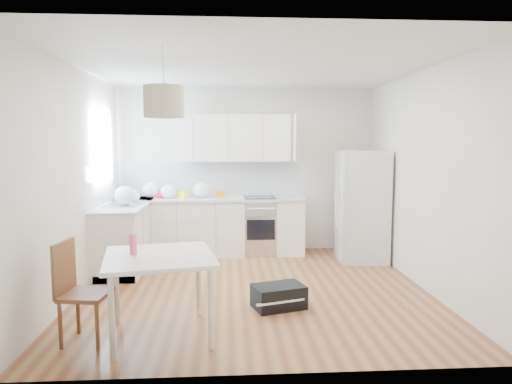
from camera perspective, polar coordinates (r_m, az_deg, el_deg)
floor at (r=5.78m, az=-0.28°, el=-11.99°), size 4.20×4.20×0.00m
ceiling at (r=5.56m, az=-0.29°, el=15.47°), size 4.20×4.20×0.00m
wall_back at (r=7.60m, az=-1.21°, el=2.78°), size 4.20×0.00×4.20m
wall_left at (r=5.78m, az=-21.56°, el=1.26°), size 0.00×4.20×4.20m
wall_right at (r=6.01m, az=20.14°, el=1.49°), size 0.00×4.20×4.20m
window_glassblock at (r=6.86m, az=-18.65°, el=5.43°), size 0.02×1.00×1.00m
cabinets_back at (r=7.41m, az=-5.75°, el=-4.43°), size 3.00×0.60×0.88m
cabinets_left at (r=6.98m, az=-15.87°, el=-5.31°), size 0.60×1.80×0.88m
counter_back at (r=7.34m, az=-5.79°, el=-0.90°), size 3.02×0.64×0.04m
counter_left at (r=6.90m, az=-15.99°, el=-1.56°), size 0.64×1.82×0.04m
backsplash_back at (r=7.60m, az=-5.73°, el=1.70°), size 3.00×0.01×0.58m
backsplash_left at (r=6.94m, az=-18.44°, el=0.97°), size 0.01×1.80×0.58m
upper_cabinets at (r=7.42m, az=-2.34°, el=6.75°), size 1.70×0.32×0.75m
range_oven at (r=7.43m, az=0.45°, el=-4.38°), size 0.50×0.61×0.88m
sink at (r=6.85m, az=-16.08°, el=-1.49°), size 0.50×0.80×0.16m
refrigerator at (r=7.20m, az=13.16°, el=-1.65°), size 0.88×0.90×1.68m
dining_table at (r=4.36m, az=-11.97°, el=-8.80°), size 1.14×1.14×0.77m
dining_chair at (r=4.47m, az=-20.48°, el=-11.64°), size 0.44×0.44×0.93m
drink_bottle at (r=4.41m, az=-15.10°, el=-6.07°), size 0.08×0.08×0.23m
gym_bag at (r=5.13m, az=2.86°, el=-12.91°), size 0.63×0.50×0.25m
pendant_lamp at (r=4.38m, az=-11.45°, el=10.99°), size 0.48×0.48×0.29m
grocery_bag_a at (r=7.46m, az=-12.96°, el=0.20°), size 0.28×0.23×0.25m
grocery_bag_b at (r=7.37m, az=-10.89°, el=0.06°), size 0.24×0.21×0.22m
grocery_bag_c at (r=7.37m, az=-6.81°, el=0.23°), size 0.27×0.23×0.24m
grocery_bag_d at (r=7.05m, az=-15.08°, el=-0.50°), size 0.19×0.16×0.17m
grocery_bag_e at (r=6.74m, az=-16.09°, el=-0.43°), size 0.30×0.25×0.27m
snack_orange at (r=7.39m, az=-4.58°, el=-0.28°), size 0.17×0.14×0.10m
snack_yellow at (r=7.38m, az=-9.19°, el=-0.29°), size 0.20×0.18×0.12m
snack_red at (r=7.45m, az=-12.14°, el=-0.28°), size 0.21×0.18×0.12m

